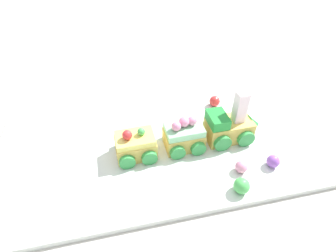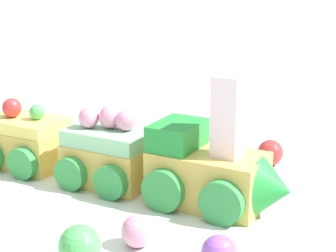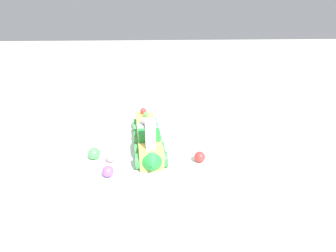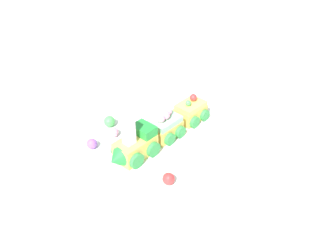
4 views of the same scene
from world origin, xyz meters
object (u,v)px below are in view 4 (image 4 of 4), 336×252
at_px(cake_car_mint, 165,127).
at_px(gumball_pink, 114,132).
at_px(cake_car_lemon, 191,111).
at_px(cake_train_locomotive, 133,146).
at_px(gumball_green, 109,121).
at_px(gumball_red, 169,179).
at_px(gumball_purple, 92,144).

height_order(cake_car_mint, gumball_pink, cake_car_mint).
bearing_deg(cake_car_lemon, cake_train_locomotive, 0.03).
distance_m(gumball_green, gumball_red, 0.25).
distance_m(gumball_red, gumball_purple, 0.21).
bearing_deg(gumball_purple, gumball_pink, 179.44).
bearing_deg(gumball_pink, cake_car_mint, 134.46).
relative_size(gumball_green, gumball_purple, 1.16).
xyz_separation_m(cake_car_lemon, gumball_purple, (0.25, -0.09, -0.01)).
bearing_deg(cake_train_locomotive, cake_car_lemon, -179.97).
relative_size(cake_car_mint, gumball_purple, 3.17).
distance_m(cake_train_locomotive, gumball_green, 0.14).
height_order(gumball_green, gumball_purple, gumball_green).
relative_size(cake_car_lemon, gumball_red, 3.02).
bearing_deg(gumball_red, gumball_purple, -78.80).
xyz_separation_m(cake_car_mint, gumball_green, (0.07, -0.13, -0.01)).
relative_size(gumball_green, gumball_pink, 1.22).
bearing_deg(gumball_purple, cake_car_lemon, 160.88).
distance_m(gumball_purple, gumball_pink, 0.06).
bearing_deg(gumball_red, gumball_green, -99.60).
bearing_deg(gumball_purple, cake_car_mint, 149.40).
xyz_separation_m(cake_train_locomotive, gumball_purple, (0.05, -0.09, -0.02)).
height_order(cake_train_locomotive, cake_car_lemon, cake_train_locomotive).
height_order(cake_car_mint, gumball_red, cake_car_mint).
relative_size(cake_train_locomotive, gumball_purple, 4.78).
distance_m(gumball_red, gumball_pink, 0.21).
bearing_deg(cake_car_mint, gumball_purple, -32.33).
bearing_deg(gumball_pink, cake_car_lemon, 155.13).
xyz_separation_m(gumball_green, gumball_purple, (0.08, 0.04, -0.00)).
xyz_separation_m(cake_train_locomotive, cake_car_lemon, (-0.20, -0.01, -0.01)).
height_order(cake_train_locomotive, cake_car_mint, cake_train_locomotive).
bearing_deg(gumball_red, cake_car_lemon, -149.93).
relative_size(cake_car_mint, cake_car_lemon, 1.00).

